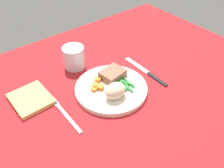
{
  "coord_description": "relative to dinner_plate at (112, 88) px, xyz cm",
  "views": [
    {
      "loc": [
        -34.54,
        -42.96,
        53.82
      ],
      "look_at": [
        0.36,
        1.19,
        4.6
      ],
      "focal_mm": 37.47,
      "sensor_mm": 36.0,
      "label": 1
    }
  ],
  "objects": [
    {
      "name": "fork",
      "position": [
        -17.39,
        -0.26,
        -0.6
      ],
      "size": [
        1.44,
        16.6,
        0.4
      ],
      "rotation": [
        0.0,
        0.0,
        -0.03
      ],
      "color": "silver",
      "rests_on": "dining_table"
    },
    {
      "name": "meat_portion",
      "position": [
        3.16,
        3.68,
        2.06
      ],
      "size": [
        8.67,
        7.41,
        2.51
      ],
      "primitive_type": "cube",
      "rotation": [
        0.0,
        0.0,
        0.15
      ],
      "color": "#936047",
      "rests_on": "dinner_plate"
    },
    {
      "name": "carrot_slices",
      "position": [
        -3.76,
        2.84,
        1.36
      ],
      "size": [
        5.73,
        5.87,
        1.3
      ],
      "color": "orange",
      "rests_on": "dinner_plate"
    },
    {
      "name": "napkin",
      "position": [
        -22.75,
        11.82,
        -0.14
      ],
      "size": [
        11.33,
        12.88,
        1.32
      ],
      "primitive_type": "cube",
      "rotation": [
        0.0,
        0.0,
        0.03
      ],
      "color": "#DBBC6B",
      "rests_on": "dining_table"
    },
    {
      "name": "green_beans",
      "position": [
        3.54,
        -1.65,
        1.18
      ],
      "size": [
        5.62,
        9.15,
        0.87
      ],
      "color": "#2D8C38",
      "rests_on": "dinner_plate"
    },
    {
      "name": "mashed_potatoes",
      "position": [
        -2.1,
        -4.21,
        3.18
      ],
      "size": [
        6.82,
        5.28,
        4.77
      ],
      "primitive_type": "ellipsoid",
      "color": "beige",
      "rests_on": "dinner_plate"
    },
    {
      "name": "dining_table",
      "position": [
        -0.36,
        -1.19,
        -1.8
      ],
      "size": [
        120.0,
        90.0,
        2.0
      ],
      "color": "red",
      "rests_on": "ground"
    },
    {
      "name": "knife",
      "position": [
        15.4,
        -0.29,
        -0.6
      ],
      "size": [
        1.7,
        20.5,
        0.64
      ],
      "rotation": [
        0.0,
        0.0,
        -0.0
      ],
      "color": "black",
      "rests_on": "dining_table"
    },
    {
      "name": "dinner_plate",
      "position": [
        0.0,
        0.0,
        0.0
      ],
      "size": [
        23.38,
        23.38,
        1.6
      ],
      "primitive_type": "cylinder",
      "color": "white",
      "rests_on": "dining_table"
    },
    {
      "name": "water_glass",
      "position": [
        -2.7,
        18.56,
        2.69
      ],
      "size": [
        7.72,
        7.72,
        8.05
      ],
      "color": "silver",
      "rests_on": "dining_table"
    }
  ]
}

